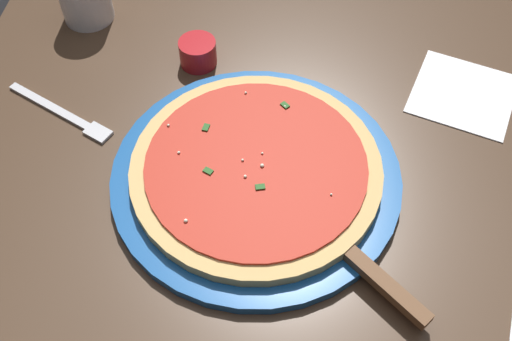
{
  "coord_description": "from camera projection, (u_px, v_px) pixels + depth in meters",
  "views": [
    {
      "loc": [
        -0.02,
        0.49,
        1.41
      ],
      "look_at": [
        0.03,
        0.03,
        0.79
      ],
      "focal_mm": 41.91,
      "sensor_mm": 36.0,
      "label": 1
    }
  ],
  "objects": [
    {
      "name": "pizza",
      "position": [
        256.0,
        168.0,
        0.77
      ],
      "size": [
        0.32,
        0.32,
        0.02
      ],
      "color": "#DBB26B",
      "rests_on": "serving_plate"
    },
    {
      "name": "pizza_server",
      "position": [
        356.0,
        260.0,
        0.69
      ],
      "size": [
        0.19,
        0.18,
        0.01
      ],
      "color": "silver",
      "rests_on": "serving_plate"
    },
    {
      "name": "restaurant_table",
      "position": [
        277.0,
        220.0,
        0.92
      ],
      "size": [
        0.97,
        0.88,
        0.77
      ],
      "color": "black",
      "rests_on": "ground_plane"
    },
    {
      "name": "fork",
      "position": [
        65.0,
        114.0,
        0.85
      ],
      "size": [
        0.17,
        0.1,
        0.0
      ],
      "color": "silver",
      "rests_on": "restaurant_table"
    },
    {
      "name": "serving_plate",
      "position": [
        256.0,
        176.0,
        0.78
      ],
      "size": [
        0.38,
        0.38,
        0.02
      ],
      "primitive_type": "cylinder",
      "color": "#195199",
      "rests_on": "restaurant_table"
    },
    {
      "name": "cup_small_sauce",
      "position": [
        198.0,
        53.0,
        0.9
      ],
      "size": [
        0.06,
        0.06,
        0.04
      ],
      "primitive_type": "cylinder",
      "color": "#B2191E",
      "rests_on": "restaurant_table"
    },
    {
      "name": "napkin_loose_left",
      "position": [
        463.0,
        94.0,
        0.88
      ],
      "size": [
        0.18,
        0.18,
        0.0
      ],
      "primitive_type": "cube",
      "rotation": [
        0.0,
        0.0,
        -0.32
      ],
      "color": "white",
      "rests_on": "restaurant_table"
    }
  ]
}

